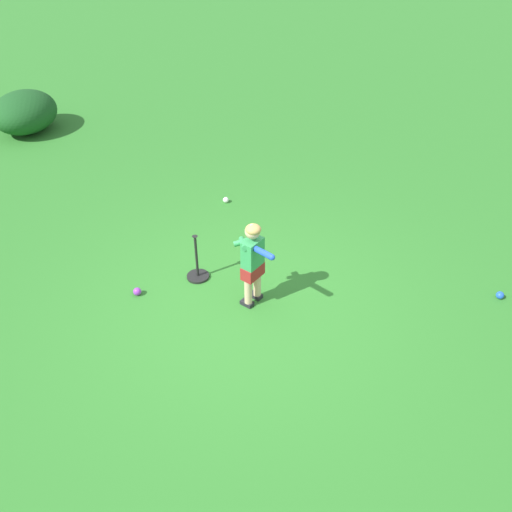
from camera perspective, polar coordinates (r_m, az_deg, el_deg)
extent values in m
plane|color=#2D7528|center=(6.29, -1.09, -5.54)|extent=(40.00, 40.00, 0.00)
cube|color=#232328|center=(6.32, -0.95, -5.01)|extent=(0.17, 0.15, 0.05)
cylinder|color=#DBB28E|center=(6.19, -0.82, -3.79)|extent=(0.09, 0.09, 0.34)
cube|color=#232328|center=(6.42, -0.02, -4.21)|extent=(0.17, 0.15, 0.05)
cylinder|color=#DBB28E|center=(6.29, 0.12, -3.00)|extent=(0.09, 0.09, 0.34)
cube|color=maroon|center=(6.08, -0.35, -1.58)|extent=(0.26, 0.31, 0.16)
cube|color=#339351|center=(5.93, -0.36, 0.33)|extent=(0.25, 0.29, 0.34)
sphere|color=#DBB28E|center=(5.77, -0.37, 2.63)|extent=(0.17, 0.17, 0.17)
ellipsoid|color=tan|center=(5.75, -0.30, 2.84)|extent=(0.24, 0.24, 0.11)
sphere|color=blue|center=(5.95, -1.44, 1.51)|extent=(0.04, 0.04, 0.04)
cylinder|color=black|center=(5.89, -0.89, 1.22)|extent=(0.12, 0.12, 0.05)
cylinder|color=blue|center=(5.72, 0.60, 0.44)|extent=(0.30, 0.29, 0.11)
sphere|color=blue|center=(5.60, 1.70, -0.14)|extent=(0.07, 0.07, 0.07)
cylinder|color=#339351|center=(5.91, -1.37, 1.34)|extent=(0.15, 0.31, 0.14)
cylinder|color=#339351|center=(5.95, -0.97, 1.64)|extent=(0.31, 0.14, 0.14)
sphere|color=white|center=(8.25, -3.22, 5.96)|extent=(0.09, 0.09, 0.09)
sphere|color=purple|center=(6.59, -12.49, -3.70)|extent=(0.10, 0.10, 0.10)
sphere|color=blue|center=(7.02, 24.47, -3.81)|extent=(0.09, 0.09, 0.09)
cylinder|color=black|center=(6.76, -6.17, -2.15)|extent=(0.28, 0.28, 0.03)
cylinder|color=black|center=(6.59, -6.33, -0.17)|extent=(0.03, 0.03, 0.55)
cone|color=black|center=(6.42, -6.50, 1.95)|extent=(0.07, 0.07, 0.04)
ellipsoid|color=#194C1E|center=(11.44, -23.34, 13.85)|extent=(1.15, 1.36, 0.76)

